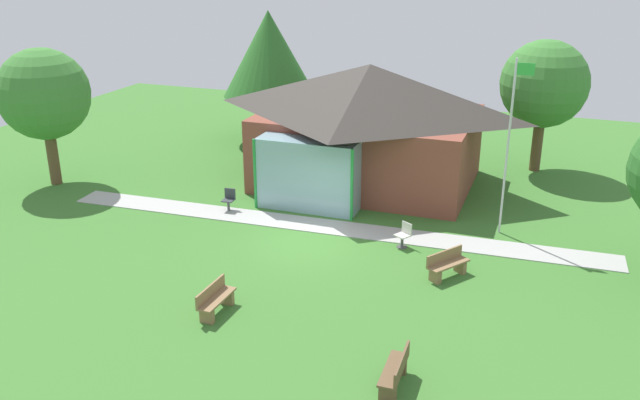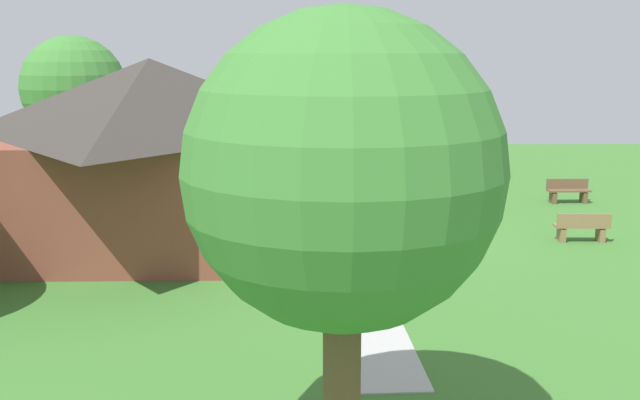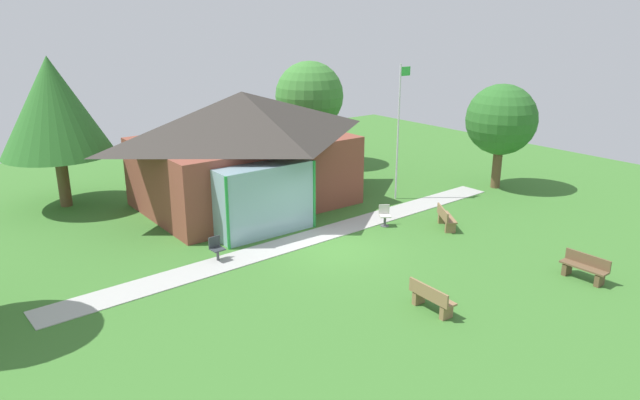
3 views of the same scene
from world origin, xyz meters
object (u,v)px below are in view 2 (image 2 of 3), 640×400
(tree_behind_pavilion_right, at_px, (74,89))
(pavilion, at_px, (158,146))
(bench_mid_right, at_px, (400,191))
(bench_front_right, at_px, (568,192))
(bench_front_center, at_px, (582,228))
(flagpole, at_px, (286,104))
(tree_west_hedge, at_px, (343,173))
(patio_chair_lawn_spare, at_px, (356,201))
(patio_chair_west, at_px, (335,260))
(tree_east_hedge, at_px, (327,96))

(tree_behind_pavilion_right, bearing_deg, pavilion, -147.42)
(bench_mid_right, bearing_deg, pavilion, -113.22)
(bench_front_right, distance_m, bench_mid_right, 5.97)
(bench_front_right, bearing_deg, bench_front_center, 73.04)
(flagpole, xyz_separation_m, tree_west_hedge, (-18.62, -1.14, 0.47))
(pavilion, bearing_deg, flagpole, -29.83)
(flagpole, bearing_deg, patio_chair_lawn_spare, -141.51)
(pavilion, relative_size, bench_front_right, 6.44)
(patio_chair_west, xyz_separation_m, tree_east_hedge, (15.43, -0.26, 2.99))
(patio_chair_west, height_order, tree_west_hedge, tree_west_hedge)
(bench_front_right, bearing_deg, tree_behind_pavilion_right, -7.90)
(pavilion, bearing_deg, bench_front_right, -70.77)
(patio_chair_west, bearing_deg, tree_west_hedge, -5.59)
(flagpole, distance_m, patio_chair_lawn_spare, 4.85)
(bench_mid_right, distance_m, patio_chair_west, 9.31)
(patio_chair_west, relative_size, tree_east_hedge, 0.17)
(tree_east_hedge, bearing_deg, flagpole, 162.51)
(bench_mid_right, relative_size, patio_chair_lawn_spare, 1.73)
(tree_east_hedge, bearing_deg, bench_front_right, -128.46)
(pavilion, height_order, tree_east_hedge, tree_east_hedge)
(patio_chair_lawn_spare, distance_m, tree_east_hedge, 8.83)
(bench_mid_right, distance_m, tree_west_hedge, 17.99)
(flagpole, relative_size, patio_chair_lawn_spare, 7.24)
(bench_front_center, xyz_separation_m, tree_behind_pavilion_right, (7.62, 16.30, 3.54))
(flagpole, bearing_deg, bench_mid_right, -106.51)
(flagpole, bearing_deg, patio_chair_west, -172.08)
(tree_behind_pavilion_right, bearing_deg, bench_front_right, -96.58)
(tree_behind_pavilion_right, xyz_separation_m, tree_east_hedge, (4.59, -9.48, -0.54))
(patio_chair_lawn_spare, height_order, patio_chair_west, same)
(bench_front_right, relative_size, bench_front_center, 1.00)
(bench_front_center, height_order, patio_chair_west, patio_chair_west)
(patio_chair_lawn_spare, bearing_deg, tree_west_hedge, 26.64)
(flagpole, distance_m, tree_east_hedge, 5.55)
(bench_front_center, bearing_deg, patio_chair_lawn_spare, 149.25)
(bench_mid_right, distance_m, tree_behind_pavilion_right, 12.55)
(pavilion, distance_m, bench_front_right, 14.50)
(bench_front_center, xyz_separation_m, patio_chair_lawn_spare, (3.93, 6.11, 0.01))
(patio_chair_lawn_spare, relative_size, tree_behind_pavilion_right, 0.15)
(bench_front_center, distance_m, tree_behind_pavilion_right, 18.34)
(pavilion, bearing_deg, tree_west_hedge, -159.77)
(flagpole, xyz_separation_m, bench_mid_right, (-1.21, -4.07, -3.01))
(patio_chair_lawn_spare, height_order, tree_west_hedge, tree_west_hedge)
(patio_chair_lawn_spare, bearing_deg, pavilion, -31.05)
(bench_front_right, distance_m, patio_chair_lawn_spare, 7.84)
(bench_mid_right, bearing_deg, bench_front_right, 32.55)
(tree_behind_pavilion_right, bearing_deg, tree_east_hedge, -64.16)
(patio_chair_west, distance_m, tree_east_hedge, 15.72)
(bench_front_center, relative_size, tree_east_hedge, 0.29)
(bench_front_right, height_order, patio_chair_west, patio_chair_west)
(bench_front_right, relative_size, tree_east_hedge, 0.29)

